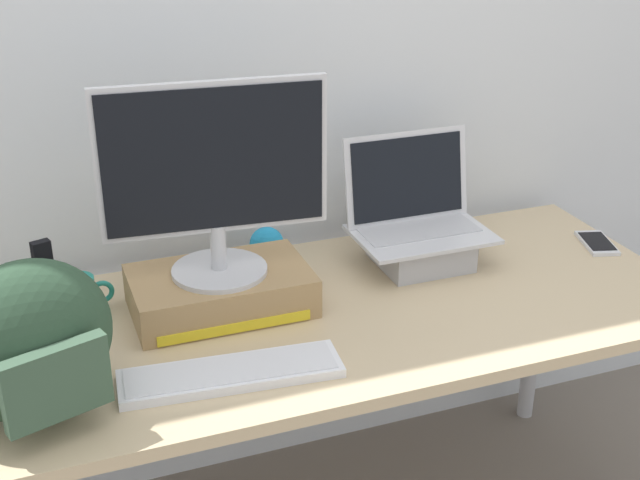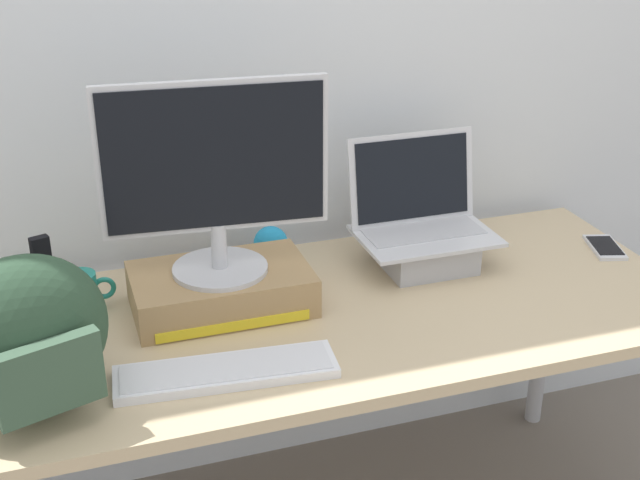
# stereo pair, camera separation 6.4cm
# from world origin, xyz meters

# --- Properties ---
(back_wall) EXTENTS (7.00, 0.10, 2.60)m
(back_wall) POSITION_xyz_m (0.00, 0.47, 1.30)
(back_wall) COLOR silver
(back_wall) RESTS_ON ground
(desk) EXTENTS (1.79, 0.74, 0.71)m
(desk) POSITION_xyz_m (0.00, 0.00, 0.65)
(desk) COLOR tan
(desk) RESTS_ON ground
(toner_box_yellow) EXTENTS (0.41, 0.25, 0.09)m
(toner_box_yellow) POSITION_xyz_m (-0.21, 0.09, 0.76)
(toner_box_yellow) COLOR #A88456
(toner_box_yellow) RESTS_ON desk
(desktop_monitor) EXTENTS (0.50, 0.22, 0.45)m
(desktop_monitor) POSITION_xyz_m (-0.21, 0.09, 1.04)
(desktop_monitor) COLOR silver
(desktop_monitor) RESTS_ON toner_box_yellow
(open_laptop) EXTENTS (0.34, 0.24, 0.32)m
(open_laptop) POSITION_xyz_m (0.33, 0.16, 0.78)
(open_laptop) COLOR #ADADB2
(open_laptop) RESTS_ON desk
(external_keyboard) EXTENTS (0.46, 0.16, 0.02)m
(external_keyboard) POSITION_xyz_m (-0.27, -0.20, 0.73)
(external_keyboard) COLOR white
(external_keyboard) RESTS_ON desk
(messenger_backpack) EXTENTS (0.37, 0.31, 0.31)m
(messenger_backpack) POSITION_xyz_m (-0.64, -0.18, 0.87)
(messenger_backpack) COLOR #28422D
(messenger_backpack) RESTS_ON desk
(coffee_mug) EXTENTS (0.12, 0.08, 0.10)m
(coffee_mug) POSITION_xyz_m (-0.52, 0.17, 0.76)
(coffee_mug) COLOR #1E7F70
(coffee_mug) RESTS_ON desk
(cell_phone) EXTENTS (0.11, 0.16, 0.01)m
(cell_phone) POSITION_xyz_m (0.83, 0.08, 0.72)
(cell_phone) COLOR silver
(cell_phone) RESTS_ON desk
(plush_toy) EXTENTS (0.09, 0.09, 0.09)m
(plush_toy) POSITION_xyz_m (-0.03, 0.30, 0.76)
(plush_toy) COLOR #2393CC
(plush_toy) RESTS_ON desk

